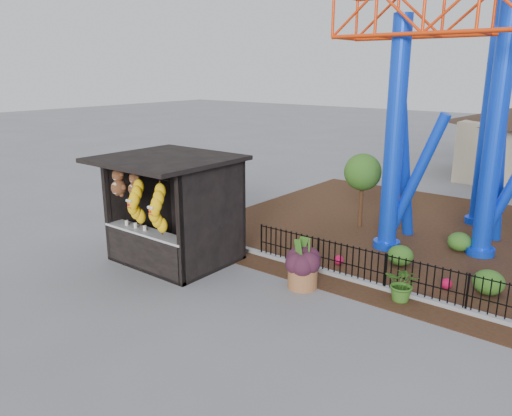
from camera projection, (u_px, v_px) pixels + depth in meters
The scene contains 9 objects.
ground at pixel (225, 301), 12.21m from camera, with size 120.00×120.00×0.00m, color slate.
mulch_bed at pixel (487, 247), 15.86m from camera, with size 18.00×12.00×0.02m, color #331E11.
curb at pixel (431, 301), 12.07m from camera, with size 18.00×0.18×0.12m, color gray.
prize_booth at pixel (168, 212), 14.29m from camera, with size 3.50×3.40×3.12m.
picket_fence at pixel (472, 295), 11.41m from camera, with size 12.20×0.06×1.00m, color black, non-canonical shape.
terracotta_planter at pixel (303, 276), 12.89m from camera, with size 0.77×0.77×0.61m, color #955C36.
planter_foliage at pixel (303, 254), 12.72m from camera, with size 0.70×0.70×0.64m, color #331422.
potted_plant at pixel (403, 284), 12.10m from camera, with size 0.82×0.71×0.91m, color #1A4F17.
landscaping at pixel (479, 267), 13.55m from camera, with size 8.22×3.86×0.62m.
Camera 1 is at (7.51, -8.27, 5.48)m, focal length 35.00 mm.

